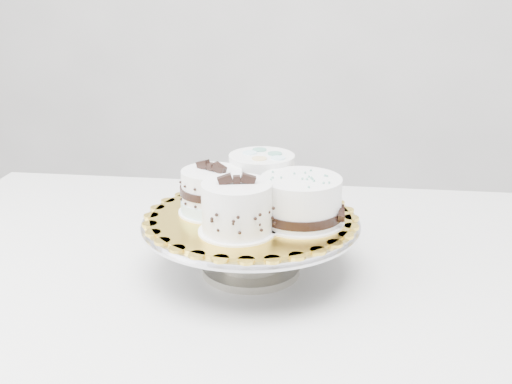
% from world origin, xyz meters
% --- Properties ---
extents(table, '(1.34, 0.98, 0.75)m').
position_xyz_m(table, '(0.08, 0.27, 0.68)').
color(table, silver).
rests_on(table, floor).
extents(cake_stand, '(0.34, 0.34, 0.09)m').
position_xyz_m(cake_stand, '(0.10, 0.24, 0.81)').
color(cake_stand, gray).
rests_on(cake_stand, table).
extents(cake_board, '(0.41, 0.41, 0.00)m').
position_xyz_m(cake_board, '(0.10, 0.24, 0.84)').
color(cake_board, gold).
rests_on(cake_board, cake_stand).
extents(cake_swirl, '(0.13, 0.13, 0.09)m').
position_xyz_m(cake_swirl, '(0.10, 0.17, 0.88)').
color(cake_swirl, white).
rests_on(cake_swirl, cake_board).
extents(cake_banded, '(0.12, 0.12, 0.09)m').
position_xyz_m(cake_banded, '(0.04, 0.24, 0.88)').
color(cake_banded, white).
rests_on(cake_banded, cake_board).
extents(cake_dots, '(0.13, 0.13, 0.08)m').
position_xyz_m(cake_dots, '(0.10, 0.31, 0.89)').
color(cake_dots, white).
rests_on(cake_dots, cake_board).
extents(cake_ribbon, '(0.15, 0.14, 0.07)m').
position_xyz_m(cake_ribbon, '(0.18, 0.23, 0.88)').
color(cake_ribbon, white).
rests_on(cake_ribbon, cake_board).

